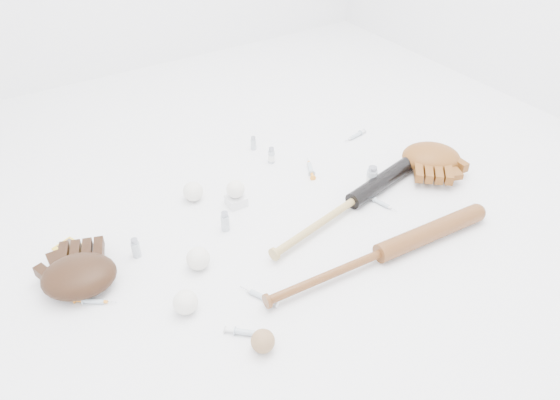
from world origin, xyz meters
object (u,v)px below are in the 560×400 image
bat_dark (354,200)px  glove_dark (79,276)px  pedestal (236,200)px  bat_wood (381,253)px

bat_dark → glove_dark: 0.95m
bat_dark → glove_dark: (-0.94, 0.13, 0.02)m
bat_dark → pedestal: bearing=132.5°
glove_dark → pedestal: 0.60m
bat_wood → pedestal: (-0.24, 0.51, -0.01)m
bat_wood → glove_dark: bearing=157.5°
bat_dark → pedestal: 0.42m
glove_dark → pedestal: glove_dark is taller
pedestal → glove_dark: bearing=-169.5°
bat_dark → bat_wood: size_ratio=0.97×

